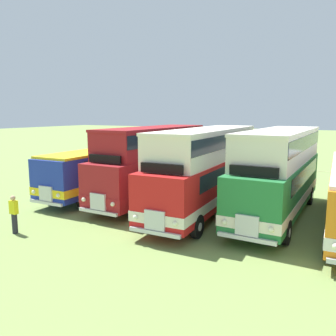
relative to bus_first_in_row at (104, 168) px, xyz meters
name	(u,v)px	position (x,y,z in m)	size (l,w,h in m)	color
ground_plane	(208,209)	(7.33, -0.01, -1.75)	(200.00, 200.00, 0.00)	#7A934C
bus_first_in_row	(104,168)	(0.00, 0.00, 0.00)	(2.75, 9.94, 2.99)	#1E339E
bus_second_in_row	(153,161)	(3.67, 0.16, 0.72)	(2.64, 10.06, 4.49)	maroon
bus_third_in_row	(207,166)	(7.33, -0.25, 0.73)	(2.92, 11.63, 4.49)	red
bus_fourth_in_row	(279,169)	(11.00, 0.49, 0.72)	(2.72, 10.81, 4.49)	#237538
marshal_person	(14,214)	(1.25, -7.77, -0.86)	(0.36, 0.24, 1.73)	#23232D
rope_fence_line	(257,170)	(7.33, 10.68, -1.10)	(20.75, 0.08, 1.05)	#8C704C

